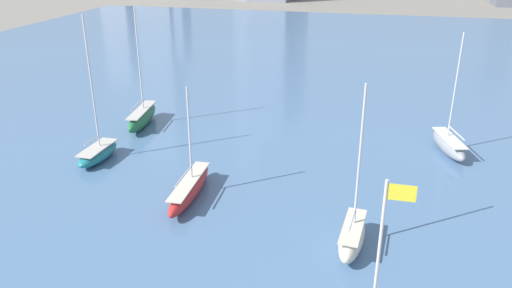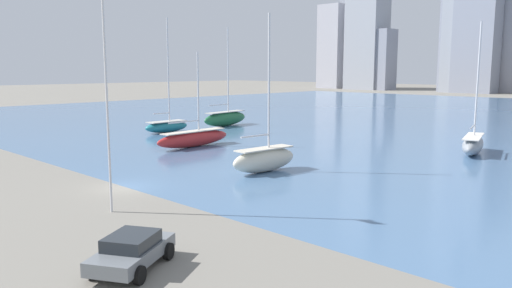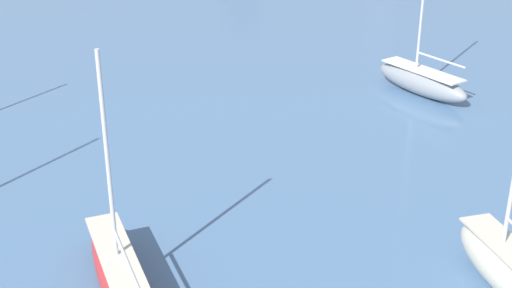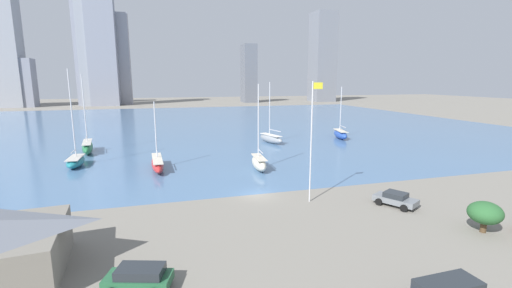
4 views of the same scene
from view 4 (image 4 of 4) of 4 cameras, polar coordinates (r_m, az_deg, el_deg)
The scene contains 13 objects.
ground_plane at distance 41.79m, azimuth 0.21°, elevation -8.39°, with size 500.00×500.00×0.00m, color gray.
harbor_water at distance 109.36m, azimuth -10.08°, elevation 3.25°, with size 180.00×140.00×0.00m.
flag_pole at distance 38.12m, azimuth 9.25°, elevation 0.88°, with size 1.24×0.14×13.50m.
yard_shrub at distance 37.50m, azimuth 33.87°, elevation -9.52°, with size 2.90×2.90×2.86m.
distant_city_skyline at distance 209.03m, azimuth -22.43°, elevation 13.87°, with size 209.30×18.58×73.56m.
sailboat_green at distance 72.25m, azimuth -26.27°, elevation -0.41°, with size 3.03×9.46×14.76m.
sailboat_red at distance 55.08m, azimuth -16.11°, elevation -3.10°, with size 2.14×10.10×10.42m.
sailboat_cream at distance 52.66m, azimuth 0.50°, elevation -3.10°, with size 2.29×6.76×13.06m.
sailboat_gray at distance 75.32m, azimuth 2.51°, elevation 0.96°, with size 3.98×8.22×13.24m.
sailboat_blue at distance 83.49m, azimuth 13.89°, elevation 1.63°, with size 3.88×8.18×12.14m.
sailboat_teal at distance 61.72m, azimuth -27.86°, elevation -2.50°, with size 2.43×6.66×15.37m.
parked_wagon_green at distance 25.26m, azimuth -18.90°, elevation -20.23°, with size 4.66×3.12×1.58m.
parked_sedan_gray at distance 40.87m, azimuth 22.22°, elevation -8.44°, with size 3.98×4.88×1.53m.
Camera 4 is at (-11.03, -37.96, 13.55)m, focal length 24.00 mm.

